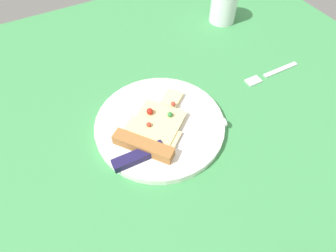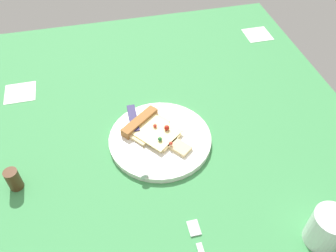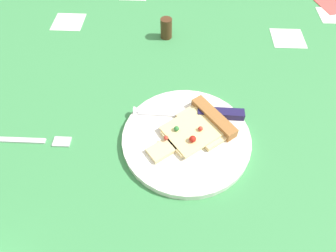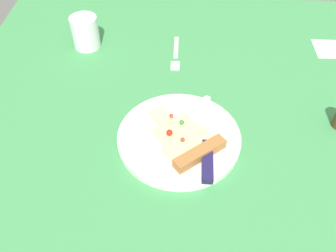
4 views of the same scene
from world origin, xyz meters
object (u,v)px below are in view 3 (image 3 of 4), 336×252
(plate, at_px, (187,138))
(knife, at_px, (199,113))
(fork, at_px, (38,140))
(pizza_slice, at_px, (197,128))
(napkin, at_px, (336,2))
(pepper_shaker, at_px, (166,28))

(plate, height_order, knife, knife)
(fork, bearing_deg, knife, 102.66)
(pizza_slice, bearing_deg, knife, -45.12)
(napkin, bearing_deg, pizza_slice, 140.31)
(pizza_slice, xyz_separation_m, knife, (0.04, -0.01, -0.00))
(pizza_slice, bearing_deg, pepper_shaker, -24.67)
(pepper_shaker, height_order, napkin, pepper_shaker)
(plate, xyz_separation_m, knife, (0.06, -0.03, 0.01))
(napkin, bearing_deg, plate, 139.88)
(plate, xyz_separation_m, fork, (-0.02, 0.31, -0.00))
(knife, distance_m, napkin, 0.69)
(plate, relative_size, pepper_shaker, 4.68)
(plate, distance_m, knife, 0.07)
(knife, bearing_deg, fork, 104.14)
(pepper_shaker, xyz_separation_m, fork, (-0.38, 0.25, -0.02))
(pizza_slice, height_order, pepper_shaker, pepper_shaker)
(napkin, bearing_deg, knife, 138.33)
(plate, relative_size, pizza_slice, 1.44)
(fork, bearing_deg, napkin, 126.55)
(fork, bearing_deg, pepper_shaker, 146.36)
(pizza_slice, xyz_separation_m, fork, (-0.03, 0.33, -0.02))
(knife, relative_size, pepper_shaker, 4.22)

